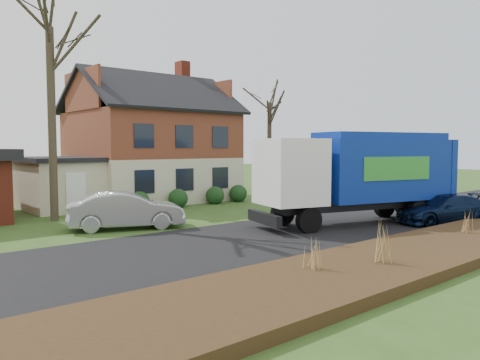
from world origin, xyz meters
TOP-DOWN VIEW (x-y plane):
  - ground at (0.00, 0.00)m, footprint 120.00×120.00m
  - road at (0.00, 0.00)m, footprint 80.00×7.00m
  - mulch_verge at (0.00, -5.30)m, footprint 80.00×3.50m
  - main_house at (1.49, 13.91)m, footprint 12.95×8.95m
  - garbage_truck at (4.42, -0.28)m, footprint 9.71×4.90m
  - silver_sedan at (-4.19, 5.16)m, footprint 4.96×3.27m
  - navy_wagon at (7.22, -2.65)m, footprint 4.79×3.42m
  - tree_front_east at (8.58, 10.04)m, footprint 3.26×3.26m
  - tree_back at (3.76, 21.52)m, footprint 3.24×3.24m
  - grass_clump_west at (-4.04, -4.82)m, footprint 0.31×0.26m
  - grass_clump_mid at (-2.14, -5.60)m, footprint 0.38×0.31m
  - grass_clump_east at (4.00, -5.08)m, footprint 0.32×0.27m

SIDE VIEW (x-z plane):
  - ground at x=0.00m, z-range 0.00..0.00m
  - road at x=0.00m, z-range 0.00..0.02m
  - mulch_verge at x=0.00m, z-range 0.00..0.30m
  - navy_wagon at x=7.22m, z-range 0.00..1.29m
  - grass_clump_east at x=4.00m, z-range 0.30..1.10m
  - grass_clump_west at x=-4.04m, z-range 0.30..1.13m
  - silver_sedan at x=-4.19m, z-range 0.00..1.54m
  - grass_clump_mid at x=-2.14m, z-range 0.30..1.36m
  - garbage_truck at x=4.42m, z-range 0.31..4.33m
  - main_house at x=1.49m, z-range -0.60..8.66m
  - tree_front_east at x=8.58m, z-range 2.83..11.89m
  - tree_back at x=3.76m, z-range 3.42..13.67m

